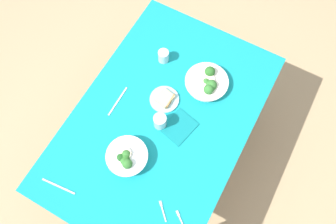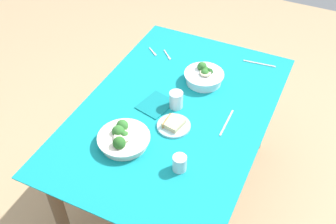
{
  "view_description": "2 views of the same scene",
  "coord_description": "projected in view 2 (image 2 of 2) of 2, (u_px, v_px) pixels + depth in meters",
  "views": [
    {
      "loc": [
        -0.58,
        -0.36,
        2.55
      ],
      "look_at": [
        0.05,
        -0.02,
        0.79
      ],
      "focal_mm": 34.7,
      "sensor_mm": 36.0,
      "label": 1
    },
    {
      "loc": [
        1.47,
        0.66,
        2.25
      ],
      "look_at": [
        0.06,
        -0.01,
        0.79
      ],
      "focal_mm": 42.87,
      "sensor_mm": 36.0,
      "label": 2
    }
  ],
  "objects": [
    {
      "name": "ground_plane",
      "position": [
        174.0,
        191.0,
        2.72
      ],
      "size": [
        6.0,
        6.0,
        0.0
      ],
      "primitive_type": "plane",
      "color": "tan"
    },
    {
      "name": "fork_by_far_bowl",
      "position": [
        167.0,
        55.0,
        2.58
      ],
      "size": [
        0.09,
        0.09,
        0.0
      ],
      "rotation": [
        0.0,
        0.0,
        0.8
      ],
      "color": "#B7B7BC",
      "rests_on": "dining_table"
    },
    {
      "name": "table_knife_left",
      "position": [
        227.0,
        123.0,
        2.13
      ],
      "size": [
        0.21,
        0.01,
        0.0
      ],
      "primitive_type": "cube",
      "rotation": [
        0.0,
        0.0,
        3.15
      ],
      "color": "#B7B7BC",
      "rests_on": "dining_table"
    },
    {
      "name": "dining_table",
      "position": [
        175.0,
        124.0,
        2.27
      ],
      "size": [
        1.49,
        0.99,
        0.75
      ],
      "color": "teal",
      "rests_on": "ground_plane"
    },
    {
      "name": "water_glass_center",
      "position": [
        176.0,
        100.0,
        2.19
      ],
      "size": [
        0.08,
        0.08,
        0.1
      ],
      "primitive_type": "cylinder",
      "color": "silver",
      "rests_on": "dining_table"
    },
    {
      "name": "broccoli_bowl_near",
      "position": [
        123.0,
        138.0,
        2.0
      ],
      "size": [
        0.27,
        0.27,
        0.1
      ],
      "color": "silver",
      "rests_on": "dining_table"
    },
    {
      "name": "napkin_folded_upper",
      "position": [
        156.0,
        105.0,
        2.23
      ],
      "size": [
        0.21,
        0.19,
        0.01
      ],
      "primitive_type": "cube",
      "rotation": [
        0.0,
        0.0,
        -0.23
      ],
      "color": "#0F777D",
      "rests_on": "dining_table"
    },
    {
      "name": "broccoli_bowl_far",
      "position": [
        204.0,
        76.0,
        2.36
      ],
      "size": [
        0.23,
        0.23,
        0.1
      ],
      "color": "white",
      "rests_on": "dining_table"
    },
    {
      "name": "bread_side_plate",
      "position": [
        174.0,
        125.0,
        2.1
      ],
      "size": [
        0.18,
        0.18,
        0.04
      ],
      "color": "#99C6D1",
      "rests_on": "dining_table"
    },
    {
      "name": "table_knife_right",
      "position": [
        259.0,
        64.0,
        2.51
      ],
      "size": [
        0.03,
        0.2,
        0.0
      ],
      "primitive_type": "cube",
      "rotation": [
        0.0,
        0.0,
        4.81
      ],
      "color": "#B7B7BC",
      "rests_on": "dining_table"
    },
    {
      "name": "fork_by_near_bowl",
      "position": [
        153.0,
        52.0,
        2.6
      ],
      "size": [
        0.07,
        0.08,
        0.0
      ],
      "rotation": [
        0.0,
        0.0,
        0.92
      ],
      "color": "#B7B7BC",
      "rests_on": "dining_table"
    },
    {
      "name": "water_glass_side",
      "position": [
        180.0,
        163.0,
        1.87
      ],
      "size": [
        0.07,
        0.07,
        0.08
      ],
      "primitive_type": "cylinder",
      "color": "silver",
      "rests_on": "dining_table"
    }
  ]
}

